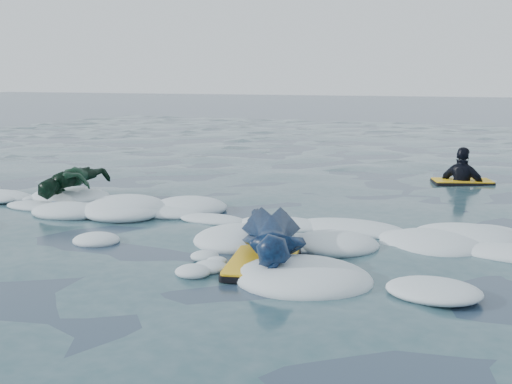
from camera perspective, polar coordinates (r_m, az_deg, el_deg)
ground at (r=6.74m, az=-6.61°, el=-5.71°), size 120.00×120.00×0.00m
foam_band at (r=7.62m, az=-2.76°, el=-3.78°), size 12.00×3.10×0.30m
prone_woman_unit at (r=6.46m, az=1.39°, el=-4.15°), size 1.28×1.87×0.46m
prone_child_unit at (r=9.83m, az=-15.90°, el=0.59°), size 0.84×1.37×0.52m
waiting_rider_unit at (r=11.75m, az=17.83°, el=0.23°), size 1.13×0.86×1.50m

